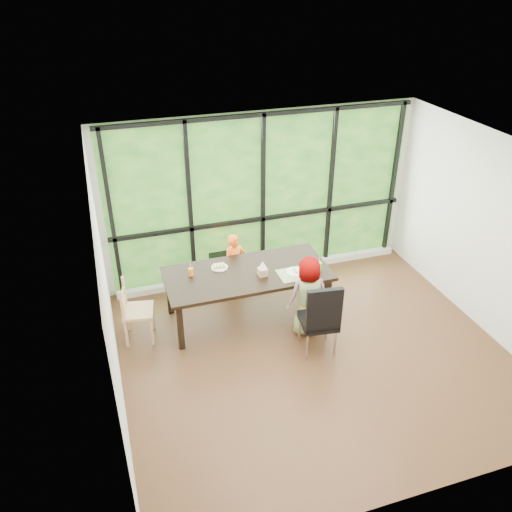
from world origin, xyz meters
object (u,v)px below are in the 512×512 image
plate_near (295,272)px  chair_interior_leather (319,316)px  chair_end_beech (138,311)px  child_toddler (235,265)px  child_older (308,296)px  plate_far (220,267)px  dining_table (247,294)px  chair_window_leather (224,251)px  tissue_box (263,272)px  orange_cup (191,272)px  green_cup (319,267)px

plate_near → chair_interior_leather: bearing=-88.6°
chair_end_beech → child_toddler: (1.55, 0.68, 0.06)m
chair_end_beech → child_older: size_ratio=0.77×
chair_interior_leather → plate_far: size_ratio=4.52×
dining_table → chair_interior_leather: size_ratio=2.15×
chair_end_beech → child_older: child_older is taller
plate_far → plate_near: bearing=-24.3°
plate_far → plate_near: plate_near is taller
dining_table → child_older: (0.69, -0.60, 0.21)m
chair_window_leather → plate_far: bearing=-120.1°
tissue_box → dining_table: bearing=142.9°
plate_far → orange_cup: 0.44m
chair_end_beech → plate_far: bearing=-67.3°
dining_table → orange_cup: size_ratio=20.79×
dining_table → plate_far: size_ratio=9.71×
chair_window_leather → chair_end_beech: chair_window_leather is taller
plate_far → tissue_box: size_ratio=1.91×
chair_interior_leather → child_older: bearing=-85.3°
child_older → plate_near: bearing=-84.9°
chair_window_leather → green_cup: size_ratio=8.11×
chair_end_beech → plate_near: chair_end_beech is taller
chair_end_beech → plate_far: chair_end_beech is taller
chair_interior_leather → orange_cup: chair_interior_leather is taller
child_toddler → plate_far: (-0.34, -0.40, 0.25)m
chair_window_leather → plate_far: 0.90m
chair_window_leather → chair_end_beech: (-1.50, -1.10, -0.09)m
chair_interior_leather → green_cup: bearing=-105.0°
child_toddler → child_older: (0.69, -1.23, 0.08)m
dining_table → orange_cup: 0.90m
chair_end_beech → orange_cup: size_ratio=8.06×
chair_window_leather → orange_cup: bearing=-139.5°
plate_near → green_cup: green_cup is taller
chair_window_leather → chair_end_beech: size_ratio=1.20×
orange_cup → dining_table: bearing=-11.9°
plate_far → green_cup: (1.31, -0.51, 0.06)m
green_cup → chair_interior_leather: bearing=-112.6°
green_cup → chair_window_leather: bearing=127.5°
child_toddler → green_cup: bearing=-56.9°
chair_window_leather → chair_interior_leather: 2.19m
chair_window_leather → child_toddler: bearing=-93.9°
chair_interior_leather → plate_far: bearing=-43.3°
child_toddler → chair_window_leather: bearing=83.5°
tissue_box → chair_interior_leather: bearing=-61.0°
chair_window_leather → plate_near: chair_window_leather is taller
chair_window_leather → green_cup: 1.71m
chair_interior_leather → child_toddler: 1.77m
chair_end_beech → plate_near: (2.20, -0.17, 0.31)m
dining_table → child_older: size_ratio=1.98×
chair_interior_leather → green_cup: 0.84m
plate_far → green_cup: bearing=-21.1°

